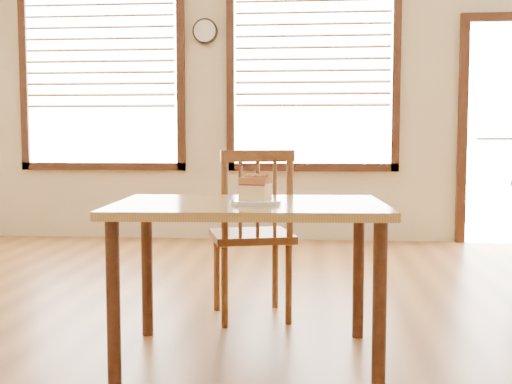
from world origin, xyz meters
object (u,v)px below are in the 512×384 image
wall_clock (205,31)px  cafe_chair_main (253,233)px  cake_slice (255,187)px  plate (255,202)px  cafe_table_main (249,222)px

wall_clock → cafe_chair_main: bearing=-75.5°
cake_slice → plate: bearing=31.5°
plate → cake_slice: bearing=-165.2°
wall_clock → plate: size_ratio=1.11×
wall_clock → cafe_table_main: wall_clock is taller
cafe_table_main → wall_clock: bearing=99.6°
cafe_chair_main → plate: (0.08, -0.75, 0.25)m
cafe_table_main → cake_slice: bearing=-68.8°
cafe_chair_main → plate: 0.80m
cafe_table_main → cafe_chair_main: bearing=90.9°
cafe_chair_main → cake_slice: bearing=80.9°
plate → cafe_table_main: bearing=114.9°
plate → cake_slice: size_ratio=1.55×
cafe_table_main → cafe_chair_main: cafe_chair_main is taller
cafe_table_main → cafe_chair_main: size_ratio=1.31×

